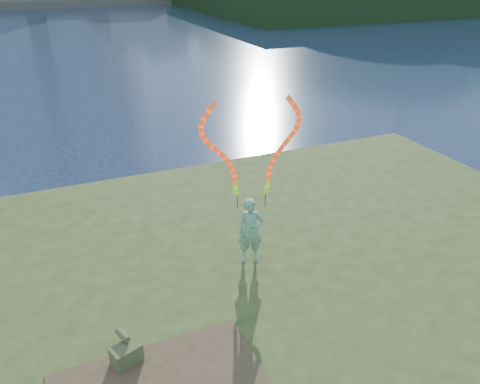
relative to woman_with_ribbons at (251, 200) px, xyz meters
name	(u,v)px	position (x,y,z in m)	size (l,w,h in m)	color
ground	(229,292)	(-0.50, 0.05, -2.25)	(320.00, 320.00, 0.00)	#17233B
grassy_knoll	(277,352)	(-0.50, -2.24, -1.91)	(20.00, 18.00, 0.80)	#354418
wooded_hill	(417,3)	(59.07, 60.01, -2.09)	(78.00, 50.00, 63.00)	black
woman_with_ribbons	(251,200)	(0.00, 0.00, 0.00)	(1.90, 0.63, 3.86)	#1C7831
canvas_bag	(126,353)	(-3.05, -1.87, -1.27)	(0.54, 0.60, 0.44)	#454B28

